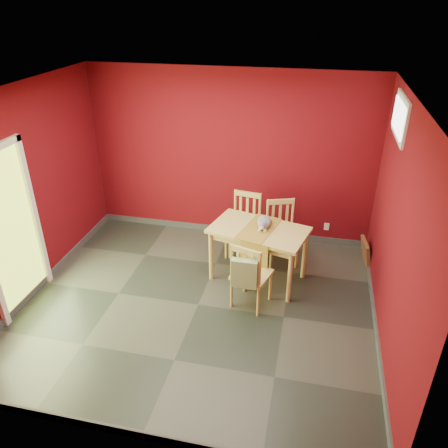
% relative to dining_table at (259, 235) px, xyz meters
% --- Properties ---
extents(ground, '(4.50, 4.50, 0.00)m').
position_rel_dining_table_xyz_m(ground, '(-0.66, -0.78, -0.70)').
color(ground, '#2D342D').
rests_on(ground, ground).
extents(room_shell, '(4.50, 4.50, 4.50)m').
position_rel_dining_table_xyz_m(room_shell, '(-0.66, -0.78, -0.65)').
color(room_shell, '#5D0911').
rests_on(room_shell, ground).
extents(doorway, '(0.06, 1.01, 2.13)m').
position_rel_dining_table_xyz_m(doorway, '(-2.89, -1.18, 0.42)').
color(doorway, '#B7D838').
rests_on(doorway, ground).
extents(window, '(0.05, 0.90, 0.50)m').
position_rel_dining_table_xyz_m(window, '(1.56, 0.22, 1.65)').
color(window, white).
rests_on(window, room_shell).
extents(outlet_plate, '(0.08, 0.02, 0.12)m').
position_rel_dining_table_xyz_m(outlet_plate, '(0.94, 1.21, -0.40)').
color(outlet_plate, silver).
rests_on(outlet_plate, room_shell).
extents(dining_table, '(1.43, 1.05, 0.80)m').
position_rel_dining_table_xyz_m(dining_table, '(0.00, 0.00, 0.00)').
color(dining_table, tan).
rests_on(dining_table, ground).
extents(table_runner, '(0.57, 0.88, 0.40)m').
position_rel_dining_table_xyz_m(table_runner, '(0.00, -0.13, 0.04)').
color(table_runner, olive).
rests_on(table_runner, dining_table).
extents(chair_far_left, '(0.52, 0.52, 0.99)m').
position_rel_dining_table_xyz_m(chair_far_left, '(-0.31, 0.63, -0.20)').
color(chair_far_left, tan).
rests_on(chair_far_left, ground).
extents(chair_far_right, '(0.57, 0.57, 0.96)m').
position_rel_dining_table_xyz_m(chair_far_right, '(0.27, 0.55, -0.21)').
color(chair_far_right, tan).
rests_on(chair_far_right, ground).
extents(chair_near, '(0.55, 0.55, 0.94)m').
position_rel_dining_table_xyz_m(chair_near, '(-0.01, -0.63, -0.22)').
color(chair_near, tan).
rests_on(chair_near, ground).
extents(tote_bag, '(0.32, 0.19, 0.45)m').
position_rel_dining_table_xyz_m(tote_bag, '(-0.05, -0.85, -0.07)').
color(tote_bag, '#8BB070').
rests_on(tote_bag, chair_near).
extents(cat, '(0.37, 0.44, 0.19)m').
position_rel_dining_table_xyz_m(cat, '(0.06, 0.08, 0.20)').
color(cat, slate).
rests_on(cat, table_runner).
extents(picture_frame, '(0.19, 0.42, 0.41)m').
position_rel_dining_table_xyz_m(picture_frame, '(1.53, 0.68, -0.50)').
color(picture_frame, brown).
rests_on(picture_frame, ground).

